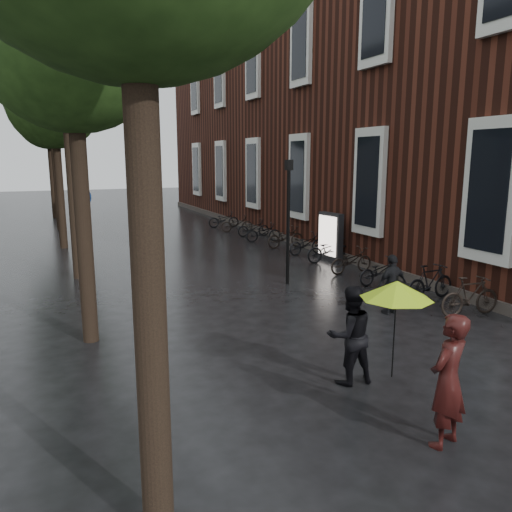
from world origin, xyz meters
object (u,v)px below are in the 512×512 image
pedestrian_walking (392,284)px  ad_lightbox (330,237)px  parked_bicycles (300,243)px  person_burgundy (448,381)px  person_black (350,335)px  lamp_post (288,210)px

pedestrian_walking → ad_lightbox: bearing=-113.6°
pedestrian_walking → ad_lightbox: 6.52m
parked_bicycles → person_burgundy: bearing=-110.3°
pedestrian_walking → person_burgundy: bearing=53.3°
parked_bicycles → person_black: bearing=-114.4°
person_black → parked_bicycles: (4.82, 10.63, -0.41)m
person_black → pedestrian_walking: size_ratio=1.15×
person_black → lamp_post: lamp_post is taller
pedestrian_walking → parked_bicycles: (1.66, 7.78, -0.30)m
parked_bicycles → lamp_post: size_ratio=4.78×
person_black → person_burgundy: bearing=96.6°
ad_lightbox → parked_bicycles: bearing=97.5°
ad_lightbox → lamp_post: (-3.06, -2.51, 1.37)m
pedestrian_walking → parked_bicycles: pedestrian_walking is taller
pedestrian_walking → lamp_post: size_ratio=0.40×
ad_lightbox → person_burgundy: bearing=-121.1°
person_burgundy → lamp_post: 8.99m
pedestrian_walking → lamp_post: 4.11m
pedestrian_walking → ad_lightbox: size_ratio=0.83×
person_burgundy → lamp_post: lamp_post is taller
pedestrian_walking → lamp_post: bearing=-79.9°
parked_bicycles → lamp_post: lamp_post is taller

